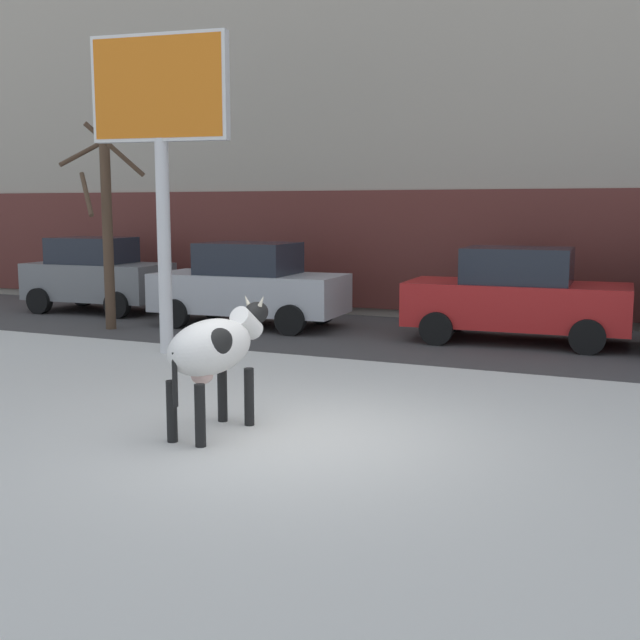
% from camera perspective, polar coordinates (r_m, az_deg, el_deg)
% --- Properties ---
extents(ground_plane, '(120.00, 120.00, 0.00)m').
position_cam_1_polar(ground_plane, '(9.20, -1.62, -8.38)').
color(ground_plane, silver).
extents(road_strip, '(60.00, 5.60, 0.01)m').
position_cam_1_polar(road_strip, '(16.02, 9.84, -1.37)').
color(road_strip, '#423F3F').
rests_on(road_strip, ground).
extents(building_facade, '(44.00, 6.10, 13.00)m').
position_cam_1_polar(building_facade, '(21.53, 14.06, 18.25)').
color(building_facade, '#A39989').
rests_on(building_facade, ground).
extents(cow_holstein, '(0.70, 1.91, 1.54)m').
position_cam_1_polar(cow_holstein, '(9.24, -7.58, -2.01)').
color(cow_holstein, silver).
rests_on(cow_holstein, ground).
extents(billboard, '(2.52, 0.57, 5.56)m').
position_cam_1_polar(billboard, '(14.50, -11.43, 14.71)').
color(billboard, silver).
rests_on(billboard, ground).
extents(car_grey_hatchback, '(3.58, 2.06, 1.86)m').
position_cam_1_polar(car_grey_hatchback, '(20.62, -15.72, 3.14)').
color(car_grey_hatchback, slate).
rests_on(car_grey_hatchback, ground).
extents(car_silver_sedan, '(4.28, 2.15, 1.84)m').
position_cam_1_polar(car_silver_sedan, '(17.51, -5.12, 2.51)').
color(car_silver_sedan, '#B7BABF').
rests_on(car_silver_sedan, ground).
extents(car_red_sedan, '(4.28, 2.15, 1.84)m').
position_cam_1_polar(car_red_sedan, '(15.80, 13.94, 1.69)').
color(car_red_sedan, red).
rests_on(car_red_sedan, ground).
extents(bare_tree_right_lot, '(1.88, 1.87, 4.29)m').
position_cam_1_polar(bare_tree_right_lot, '(17.52, -15.12, 7.00)').
color(bare_tree_right_lot, '#4C3828').
rests_on(bare_tree_right_lot, ground).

